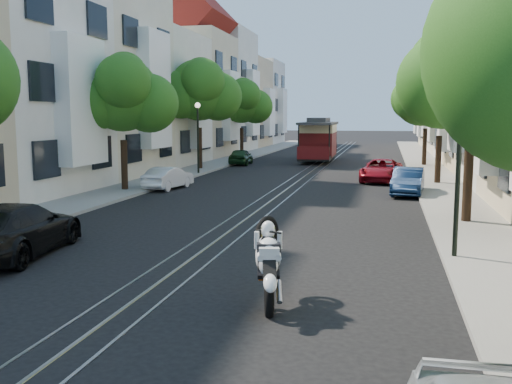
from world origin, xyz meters
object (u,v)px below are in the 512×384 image
Objects in this scene: parked_car_w_mid at (168,178)px; parked_car_e_far at (382,170)px; tree_w_b at (123,96)px; parked_car_w_near at (15,229)px; parked_car_e_mid at (408,181)px; lamp_west at (198,127)px; lamp_east at (459,144)px; cable_car at (319,138)px; sportbike_rider at (268,258)px; tree_e_d at (427,96)px; parked_car_w_far at (241,157)px; tree_e_c at (442,94)px; tree_w_d at (242,102)px; tree_e_b at (475,76)px; tree_w_c at (200,91)px.

parked_car_e_far is at bearing -143.71° from parked_car_w_mid.
parked_car_w_near is at bearing -77.08° from tree_w_b.
parked_car_w_mid is at bearing -145.94° from parked_car_e_far.
parked_car_e_mid reaches higher than parked_car_w_mid.
lamp_west reaches higher than parked_car_w_near.
tree_w_b reaches higher than lamp_east.
cable_car is at bearing 63.76° from lamp_west.
sportbike_rider is at bearing -131.62° from lamp_east.
parked_car_e_mid is 17.07m from parked_car_w_near.
tree_e_d is 13.64m from parked_car_w_far.
sportbike_rider is at bearing 101.55° from parked_car_w_far.
parked_car_e_mid reaches higher than parked_car_e_far.
parked_car_w_near is at bearing -123.01° from tree_e_c.
parked_car_w_near is at bearing -98.18° from cable_car.
tree_e_c is at bearing -130.50° from parked_car_w_near.
sportbike_rider is (-4.72, -20.20, -3.70)m from tree_e_c.
tree_w_d is 24.14m from parked_car_e_mid.
lamp_east is 1.28× the size of parked_car_w_mid.
tree_e_d is 27.07m from lamp_east.
parked_car_w_near reaches higher than parked_car_e_mid.
lamp_east is (-0.96, -26.98, -2.02)m from tree_e_d.
tree_w_d is at bearing 160.85° from tree_e_d.
lamp_west is 10.99m from parked_car_e_far.
parked_car_w_mid is at bearing -172.05° from parked_car_e_mid.
tree_w_b is 0.96× the size of tree_w_d.
tree_w_b is at bearing -84.57° from parked_car_w_near.
tree_w_d is (-14.40, 27.00, -0.13)m from tree_e_b.
tree_e_d is (0.00, 22.00, 0.13)m from tree_e_b.
tree_w_d reaches higher than sportbike_rider.
parked_car_e_mid is at bearing 103.55° from tree_e_b.
tree_e_c is at bearing -48.01° from tree_w_d.
tree_e_b is 18.90m from lamp_west.
cable_car is (-7.76, 24.79, -2.92)m from tree_e_b.
sportbike_rider is at bearing -98.60° from tree_e_d.
tree_e_c is 1.39× the size of parked_car_w_near.
tree_e_c is at bearing 22.62° from tree_w_b.
tree_e_c is at bearing 139.78° from parked_car_w_far.
tree_w_d is 1.57× the size of lamp_east.
lamp_east is (-0.96, -15.98, -1.75)m from tree_e_c.
sportbike_rider is 7.30m from parked_car_w_near.
tree_e_d reaches higher than parked_car_w_near.
parked_car_w_far is at bearing 122.11° from tree_e_b.
tree_w_c is 2.19× the size of parked_car_w_mid.
parked_car_w_near is at bearing -149.22° from tree_e_b.
cable_car is at bearing -18.39° from tree_w_d.
cable_car is at bearing 102.87° from lamp_east.
parked_car_e_far is at bearing 96.43° from lamp_east.
tree_e_b reaches higher than parked_car_e_mid.
parked_car_e_far is at bearing 135.50° from parked_car_w_far.
lamp_west is at bearing -86.56° from tree_w_d.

